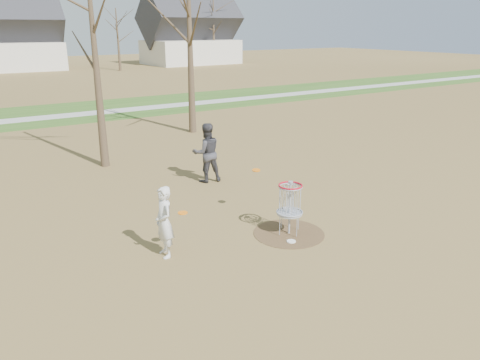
# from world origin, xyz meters

# --- Properties ---
(ground) EXTENTS (160.00, 160.00, 0.00)m
(ground) POSITION_xyz_m (0.00, 0.00, 0.00)
(ground) COLOR brown
(ground) RESTS_ON ground
(green_band) EXTENTS (160.00, 8.00, 0.01)m
(green_band) POSITION_xyz_m (0.00, 21.00, 0.01)
(green_band) COLOR #2D5119
(green_band) RESTS_ON ground
(footpath) EXTENTS (160.00, 1.50, 0.01)m
(footpath) POSITION_xyz_m (0.00, 20.00, 0.01)
(footpath) COLOR #9E9E99
(footpath) RESTS_ON green_band
(dirt_circle) EXTENTS (1.80, 1.80, 0.01)m
(dirt_circle) POSITION_xyz_m (0.00, 0.00, 0.01)
(dirt_circle) COLOR #47331E
(dirt_circle) RESTS_ON ground
(player_standing) EXTENTS (0.43, 0.62, 1.65)m
(player_standing) POSITION_xyz_m (-3.11, 0.59, 0.83)
(player_standing) COLOR silver
(player_standing) RESTS_ON ground
(player_throwing) EXTENTS (1.10, 0.93, 1.99)m
(player_throwing) POSITION_xyz_m (0.32, 4.82, 0.99)
(player_throwing) COLOR #37363B
(player_throwing) RESTS_ON ground
(disc_grounded) EXTENTS (0.22, 0.22, 0.02)m
(disc_grounded) POSITION_xyz_m (-0.26, -0.42, 0.02)
(disc_grounded) COLOR white
(disc_grounded) RESTS_ON dirt_circle
(discs_in_play) EXTENTS (2.97, 1.32, 0.29)m
(discs_in_play) POSITION_xyz_m (-1.31, 0.95, 1.18)
(discs_in_play) COLOR orange
(discs_in_play) RESTS_ON ground
(disc_golf_basket) EXTENTS (0.64, 0.64, 1.35)m
(disc_golf_basket) POSITION_xyz_m (0.00, 0.00, 0.91)
(disc_golf_basket) COLOR #9EA3AD
(disc_golf_basket) RESTS_ON ground
(bare_trees) EXTENTS (52.62, 44.98, 9.00)m
(bare_trees) POSITION_xyz_m (1.78, 35.79, 5.35)
(bare_trees) COLOR #382B1E
(bare_trees) RESTS_ON ground
(houses_row) EXTENTS (56.51, 10.01, 7.26)m
(houses_row) POSITION_xyz_m (4.32, 52.56, 3.52)
(houses_row) COLOR silver
(houses_row) RESTS_ON ground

